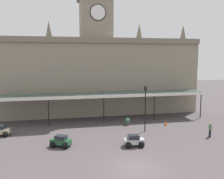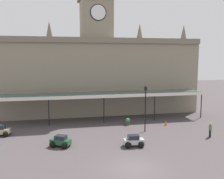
{
  "view_description": "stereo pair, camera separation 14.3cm",
  "coord_description": "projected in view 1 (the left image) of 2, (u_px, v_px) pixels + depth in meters",
  "views": [
    {
      "loc": [
        -5.87,
        -18.8,
        9.09
      ],
      "look_at": [
        0.0,
        9.1,
        5.36
      ],
      "focal_mm": 40.26,
      "sensor_mm": 36.0,
      "label": 1
    },
    {
      "loc": [
        -5.73,
        -18.82,
        9.09
      ],
      "look_at": [
        0.0,
        9.1,
        5.36
      ],
      "focal_mm": 40.26,
      "sensor_mm": 36.0,
      "label": 2
    }
  ],
  "objects": [
    {
      "name": "car_silver_sedan",
      "position": [
        134.0,
        142.0,
        25.59
      ],
      "size": [
        2.11,
        1.62,
        1.19
      ],
      "color": "#B2B5BA",
      "rests_on": "ground"
    },
    {
      "name": "ground_plane",
      "position": [
        135.0,
        168.0,
        20.61
      ],
      "size": [
        140.0,
        140.0,
        0.0
      ],
      "primitive_type": "plane",
      "color": "#494143"
    },
    {
      "name": "station_building",
      "position": [
        96.0,
        72.0,
        40.85
      ],
      "size": [
        32.31,
        7.18,
        18.94
      ],
      "color": "gray",
      "rests_on": "ground"
    },
    {
      "name": "pedestrian_beside_cars",
      "position": [
        210.0,
        129.0,
        28.57
      ],
      "size": [
        0.34,
        0.38,
        1.67
      ],
      "color": "black",
      "rests_on": "ground"
    },
    {
      "name": "victorian_lamppost",
      "position": [
        145.0,
        104.0,
        30.33
      ],
      "size": [
        0.3,
        0.3,
        5.66
      ],
      "color": "black",
      "rests_on": "ground"
    },
    {
      "name": "entrance_canopy",
      "position": [
        102.0,
        94.0,
        35.57
      ],
      "size": [
        29.69,
        3.26,
        4.0
      ],
      "color": "#38564C",
      "rests_on": "ground"
    },
    {
      "name": "car_green_sedan",
      "position": [
        61.0,
        142.0,
        25.48
      ],
      "size": [
        2.25,
        2.05,
        1.19
      ],
      "color": "#1E512D",
      "rests_on": "ground"
    },
    {
      "name": "traffic_cone",
      "position": [
        166.0,
        123.0,
        33.48
      ],
      "size": [
        0.4,
        0.4,
        0.69
      ],
      "primitive_type": "cone",
      "color": "orange",
      "rests_on": "ground"
    },
    {
      "name": "planter_near_kerb",
      "position": [
        127.0,
        121.0,
        33.6
      ],
      "size": [
        0.6,
        0.6,
        0.96
      ],
      "color": "#47423D",
      "rests_on": "ground"
    }
  ]
}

